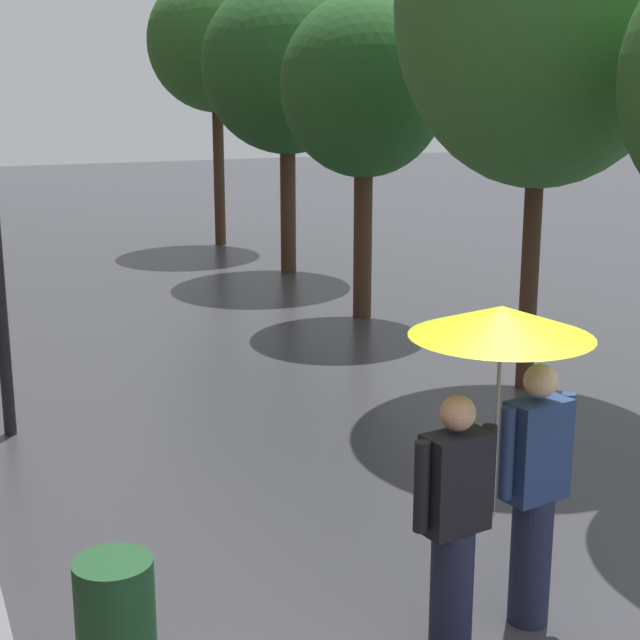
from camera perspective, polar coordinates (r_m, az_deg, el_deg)
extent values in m
cylinder|color=#473323|center=(10.91, 12.37, 2.96)|extent=(0.20, 0.20, 2.74)
ellipsoid|color=#387533|center=(10.76, 13.15, 17.68)|extent=(3.13, 3.13, 3.77)
cylinder|color=#473323|center=(14.13, 2.56, 4.93)|extent=(0.27, 0.27, 2.39)
ellipsoid|color=#235623|center=(13.97, 2.65, 13.72)|extent=(2.39, 2.39, 2.57)
cylinder|color=#473323|center=(17.60, -1.91, 6.93)|extent=(0.28, 0.28, 2.55)
ellipsoid|color=#235623|center=(17.48, -1.98, 14.84)|extent=(3.03, 3.03, 3.07)
cylinder|color=#473323|center=(20.92, -6.02, 8.80)|extent=(0.23, 0.23, 3.17)
ellipsoid|color=#2D6628|center=(20.86, -6.21, 16.11)|extent=(2.85, 2.85, 2.89)
cylinder|color=#1E233D|center=(6.02, 7.82, -15.68)|extent=(0.26, 0.26, 0.80)
cube|color=black|center=(5.71, 8.05, -9.53)|extent=(0.43, 0.27, 0.60)
sphere|color=tan|center=(5.56, 8.19, -5.49)|extent=(0.21, 0.21, 0.21)
cylinder|color=black|center=(5.56, 6.05, -9.83)|extent=(0.09, 0.09, 0.54)
cylinder|color=black|center=(5.86, 9.95, -8.69)|extent=(0.09, 0.09, 0.54)
cylinder|color=#1E233D|center=(6.40, 12.40, -13.76)|extent=(0.26, 0.26, 0.85)
cube|color=navy|center=(6.10, 12.76, -7.53)|extent=(0.43, 0.27, 0.64)
sphere|color=beige|center=(5.95, 12.98, -3.54)|extent=(0.21, 0.21, 0.21)
cylinder|color=navy|center=(5.92, 11.04, -7.76)|extent=(0.09, 0.09, 0.57)
cylinder|color=navy|center=(6.26, 14.41, -6.76)|extent=(0.09, 0.09, 0.57)
cylinder|color=#9E9EA3|center=(5.83, 10.45, -6.26)|extent=(0.02, 0.02, 1.15)
cone|color=#BCE019|center=(5.64, 10.74, -0.07)|extent=(1.08, 1.08, 0.18)
cylinder|color=#1E4C28|center=(5.66, -12.00, -17.66)|extent=(0.44, 0.44, 0.85)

